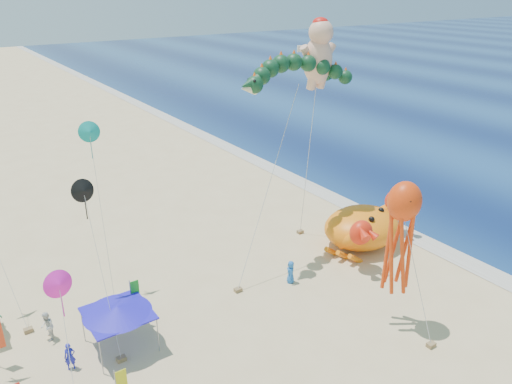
% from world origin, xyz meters
% --- Properties ---
extents(ground, '(320.00, 320.00, 0.00)m').
position_xyz_m(ground, '(0.00, 0.00, 0.00)').
color(ground, '#D1B784').
rests_on(ground, ground).
extents(foam_strip, '(320.00, 320.00, 0.00)m').
position_xyz_m(foam_strip, '(12.00, 0.00, 0.01)').
color(foam_strip, silver).
rests_on(foam_strip, ground).
extents(crab_inflatable, '(8.53, 7.13, 3.74)m').
position_xyz_m(crab_inflatable, '(7.54, 1.22, 1.65)').
color(crab_inflatable, orange).
rests_on(crab_inflatable, ground).
extents(dragon_kite, '(12.58, 5.20, 14.21)m').
position_xyz_m(dragon_kite, '(3.14, 4.46, 13.04)').
color(dragon_kite, '#0E331B').
rests_on(dragon_kite, ground).
extents(cherub_kite, '(2.29, 2.03, 16.85)m').
position_xyz_m(cherub_kite, '(5.64, 5.23, 14.46)').
color(cherub_kite, '#EAAD8F').
rests_on(cherub_kite, ground).
extents(octopus_kite, '(2.00, 4.02, 9.11)m').
position_xyz_m(octopus_kite, '(2.03, -6.58, 6.28)').
color(octopus_kite, red).
rests_on(octopus_kite, ground).
extents(canopy_blue, '(3.76, 3.76, 2.71)m').
position_xyz_m(canopy_blue, '(-12.31, 0.41, 2.44)').
color(canopy_blue, gray).
rests_on(canopy_blue, ground).
extents(feather_flags, '(7.91, 7.35, 3.20)m').
position_xyz_m(feather_flags, '(-15.28, -0.92, 2.01)').
color(feather_flags, gray).
rests_on(feather_flags, ground).
extents(beachgoers, '(28.93, 11.33, 1.89)m').
position_xyz_m(beachgoers, '(-12.38, 0.93, 0.87)').
color(beachgoers, '#B4311C').
rests_on(beachgoers, ground).
extents(small_kites, '(9.73, 13.49, 11.38)m').
position_xyz_m(small_kites, '(-14.90, 3.43, 7.05)').
color(small_kites, '#FF1CBF').
rests_on(small_kites, ground).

